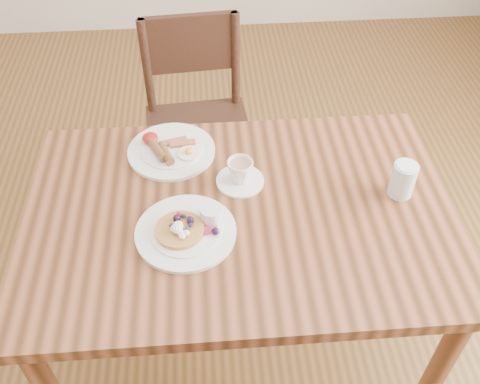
{
  "coord_description": "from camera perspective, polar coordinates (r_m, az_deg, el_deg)",
  "views": [
    {
      "loc": [
        -0.08,
        -1.01,
        1.83
      ],
      "look_at": [
        0.0,
        0.0,
        0.82
      ],
      "focal_mm": 40.0,
      "sensor_mm": 36.0,
      "label": 1
    }
  ],
  "objects": [
    {
      "name": "pancake_plate",
      "position": [
        1.43,
        -5.61,
        -3.98
      ],
      "size": [
        0.27,
        0.27,
        0.06
      ],
      "color": "white",
      "rests_on": "dining_table"
    },
    {
      "name": "chair_far",
      "position": [
        2.23,
        -4.57,
        7.83
      ],
      "size": [
        0.45,
        0.45,
        0.88
      ],
      "rotation": [
        0.0,
        0.0,
        3.23
      ],
      "color": "#3B2115",
      "rests_on": "ground"
    },
    {
      "name": "breakfast_plate",
      "position": [
        1.67,
        -7.48,
        4.47
      ],
      "size": [
        0.27,
        0.27,
        0.04
      ],
      "color": "white",
      "rests_on": "dining_table"
    },
    {
      "name": "teacup_saucer",
      "position": [
        1.54,
        0.0,
        1.98
      ],
      "size": [
        0.14,
        0.14,
        0.08
      ],
      "color": "white",
      "rests_on": "dining_table"
    },
    {
      "name": "ground",
      "position": [
        2.1,
        -0.0,
        -16.08
      ],
      "size": [
        5.0,
        5.0,
        0.0
      ],
      "primitive_type": "plane",
      "color": "brown",
      "rests_on": "ground"
    },
    {
      "name": "dining_table",
      "position": [
        1.56,
        -0.0,
        -4.4
      ],
      "size": [
        1.2,
        0.8,
        0.75
      ],
      "color": "brown",
      "rests_on": "ground"
    },
    {
      "name": "water_glass",
      "position": [
        1.56,
        16.97,
        1.26
      ],
      "size": [
        0.07,
        0.07,
        0.1
      ],
      "primitive_type": "cylinder",
      "color": "silver",
      "rests_on": "dining_table"
    }
  ]
}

